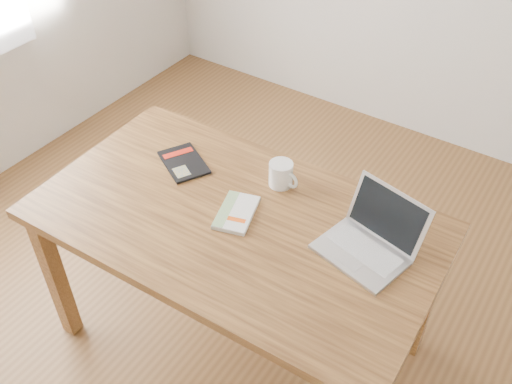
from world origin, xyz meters
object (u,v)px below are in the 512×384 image
Objects in this scene: black_guidebook at (184,162)px; laptop at (370,240)px; white_guidebook at (236,213)px; coffee_mug at (281,174)px; desk at (236,234)px.

black_guidebook is 0.77× the size of laptop.
coffee_mug reaches higher than white_guidebook.
desk is 0.29m from coffee_mug.
black_guidebook is 1.99× the size of coffee_mug.
coffee_mug is at bearing -45.75° from black_guidebook.
laptop is (0.82, -0.01, 0.04)m from black_guidebook.
black_guidebook is 0.82m from laptop.
black_guidebook is at bearing -167.76° from laptop.
white_guidebook is at bearing -153.56° from laptop.
black_guidebook is (-0.35, 0.14, 0.10)m from desk.
white_guidebook is 0.67× the size of laptop.
coffee_mug is at bearing 62.03° from white_guidebook.
white_guidebook is 0.87× the size of black_guidebook.
coffee_mug is (-0.43, 0.12, 0.01)m from laptop.
coffee_mug is at bearing 78.58° from desk.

